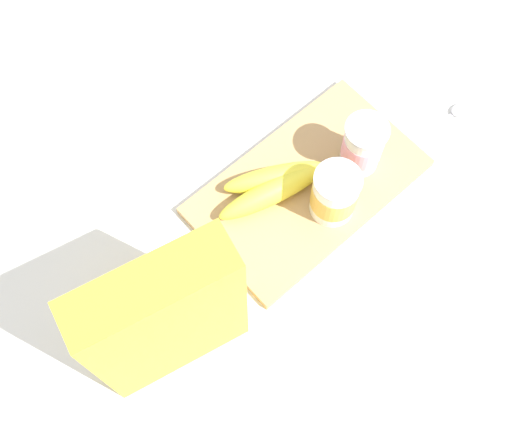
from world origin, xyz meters
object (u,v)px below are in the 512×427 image
at_px(cereal_box, 166,319).
at_px(yogurt_cup_front, 363,146).
at_px(banana_bunch, 275,185).
at_px(cutting_board, 307,187).
at_px(yogurt_cup_back, 334,195).
at_px(spoon, 447,116).

bearing_deg(cereal_box, yogurt_cup_front, -162.04).
height_order(cereal_box, banana_bunch, cereal_box).
distance_m(cutting_board, yogurt_cup_front, 0.11).
bearing_deg(banana_bunch, cutting_board, 149.72).
distance_m(cutting_board, banana_bunch, 0.06).
distance_m(yogurt_cup_front, yogurt_cup_back, 0.09).
bearing_deg(yogurt_cup_front, cutting_board, -14.82).
bearing_deg(spoon, cereal_box, -0.18).
bearing_deg(banana_bunch, cereal_box, 17.83).
bearing_deg(spoon, yogurt_cup_front, -11.66).
xyz_separation_m(yogurt_cup_back, banana_bunch, (0.04, -0.08, -0.03)).
distance_m(yogurt_cup_front, banana_bunch, 0.15).
height_order(cutting_board, banana_bunch, banana_bunch).
bearing_deg(cereal_box, spoon, -167.17).
height_order(cutting_board, cereal_box, cereal_box).
relative_size(banana_bunch, spoon, 1.44).
xyz_separation_m(cutting_board, spoon, (-0.26, 0.06, -0.00)).
distance_m(yogurt_cup_front, spoon, 0.19).
height_order(cutting_board, spoon, cutting_board).
bearing_deg(cereal_box, yogurt_cup_back, -166.06).
bearing_deg(yogurt_cup_front, banana_bunch, -20.50).
height_order(cutting_board, yogurt_cup_front, yogurt_cup_front).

